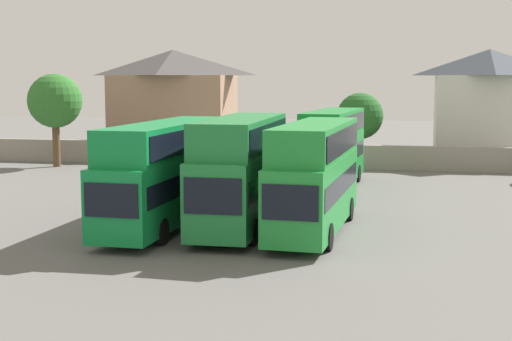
{
  "coord_description": "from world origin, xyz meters",
  "views": [
    {
      "loc": [
        7.19,
        -31.82,
        6.74
      ],
      "look_at": [
        0.0,
        3.0,
        2.28
      ],
      "focal_mm": 51.9,
      "sensor_mm": 36.0,
      "label": 1
    }
  ],
  "objects_px": {
    "bus_3": "(315,171)",
    "house_terrace_centre": "(488,105)",
    "bus_5": "(282,156)",
    "tree_behind_wall": "(360,116)",
    "bus_1": "(166,168)",
    "bus_6": "(333,144)",
    "house_terrace_left": "(173,101)",
    "tree_left_of_lot": "(55,101)",
    "bus_4": "(225,154)",
    "bus_2": "(241,167)"
  },
  "relations": [
    {
      "from": "bus_6",
      "to": "house_terrace_centre",
      "type": "bearing_deg",
      "value": 151.87
    },
    {
      "from": "bus_6",
      "to": "tree_behind_wall",
      "type": "relative_size",
      "value": 1.83
    },
    {
      "from": "bus_3",
      "to": "house_terrace_centre",
      "type": "xyz_separation_m",
      "value": [
        10.13,
        30.16,
        1.88
      ]
    },
    {
      "from": "bus_5",
      "to": "bus_6",
      "type": "height_order",
      "value": "bus_6"
    },
    {
      "from": "bus_2",
      "to": "bus_5",
      "type": "relative_size",
      "value": 0.87
    },
    {
      "from": "house_terrace_left",
      "to": "tree_behind_wall",
      "type": "bearing_deg",
      "value": -18.73
    },
    {
      "from": "house_terrace_left",
      "to": "house_terrace_centre",
      "type": "distance_m",
      "value": 26.78
    },
    {
      "from": "bus_1",
      "to": "bus_4",
      "type": "relative_size",
      "value": 1.1
    },
    {
      "from": "bus_2",
      "to": "bus_3",
      "type": "bearing_deg",
      "value": 85.08
    },
    {
      "from": "bus_3",
      "to": "bus_6",
      "type": "bearing_deg",
      "value": -174.62
    },
    {
      "from": "bus_1",
      "to": "tree_behind_wall",
      "type": "height_order",
      "value": "tree_behind_wall"
    },
    {
      "from": "bus_2",
      "to": "bus_4",
      "type": "xyz_separation_m",
      "value": [
        -4.03,
        13.21,
        -0.82
      ]
    },
    {
      "from": "bus_6",
      "to": "tree_behind_wall",
      "type": "distance_m",
      "value": 12.29
    },
    {
      "from": "bus_2",
      "to": "house_terrace_left",
      "type": "bearing_deg",
      "value": -157.92
    },
    {
      "from": "house_terrace_left",
      "to": "tree_behind_wall",
      "type": "xyz_separation_m",
      "value": [
        16.88,
        -5.72,
        -0.9
      ]
    },
    {
      "from": "bus_1",
      "to": "tree_behind_wall",
      "type": "distance_m",
      "value": 26.6
    },
    {
      "from": "bus_3",
      "to": "bus_4",
      "type": "distance_m",
      "value": 15.36
    },
    {
      "from": "tree_behind_wall",
      "to": "bus_1",
      "type": "bearing_deg",
      "value": -105.41
    },
    {
      "from": "bus_3",
      "to": "bus_6",
      "type": "height_order",
      "value": "bus_3"
    },
    {
      "from": "bus_4",
      "to": "tree_left_of_lot",
      "type": "distance_m",
      "value": 16.66
    },
    {
      "from": "tree_behind_wall",
      "to": "bus_4",
      "type": "bearing_deg",
      "value": -122.05
    },
    {
      "from": "house_terrace_centre",
      "to": "tree_left_of_lot",
      "type": "bearing_deg",
      "value": -162.89
    },
    {
      "from": "bus_3",
      "to": "bus_6",
      "type": "xyz_separation_m",
      "value": [
        -0.6,
        13.46,
        -0.02
      ]
    },
    {
      "from": "bus_1",
      "to": "bus_4",
      "type": "bearing_deg",
      "value": -175.86
    },
    {
      "from": "bus_5",
      "to": "tree_behind_wall",
      "type": "bearing_deg",
      "value": 164.91
    },
    {
      "from": "bus_6",
      "to": "bus_4",
      "type": "bearing_deg",
      "value": -85.28
    },
    {
      "from": "bus_2",
      "to": "house_terrace_centre",
      "type": "distance_m",
      "value": 32.88
    },
    {
      "from": "bus_3",
      "to": "tree_left_of_lot",
      "type": "bearing_deg",
      "value": -129.21
    },
    {
      "from": "bus_3",
      "to": "tree_behind_wall",
      "type": "height_order",
      "value": "tree_behind_wall"
    },
    {
      "from": "bus_6",
      "to": "tree_left_of_lot",
      "type": "height_order",
      "value": "tree_left_of_lot"
    },
    {
      "from": "bus_6",
      "to": "tree_left_of_lot",
      "type": "bearing_deg",
      "value": -102.55
    },
    {
      "from": "bus_5",
      "to": "bus_6",
      "type": "relative_size",
      "value": 1.16
    },
    {
      "from": "bus_1",
      "to": "house_terrace_left",
      "type": "distance_m",
      "value": 32.91
    },
    {
      "from": "bus_3",
      "to": "tree_left_of_lot",
      "type": "height_order",
      "value": "tree_left_of_lot"
    },
    {
      "from": "tree_left_of_lot",
      "to": "tree_behind_wall",
      "type": "xyz_separation_m",
      "value": [
        22.61,
        5.5,
        -1.17
      ]
    },
    {
      "from": "bus_1",
      "to": "bus_3",
      "type": "height_order",
      "value": "bus_3"
    },
    {
      "from": "bus_4",
      "to": "bus_5",
      "type": "height_order",
      "value": "bus_4"
    },
    {
      "from": "bus_3",
      "to": "tree_behind_wall",
      "type": "relative_size",
      "value": 1.88
    },
    {
      "from": "bus_4",
      "to": "tree_left_of_lot",
      "type": "bearing_deg",
      "value": -109.9
    },
    {
      "from": "bus_5",
      "to": "bus_6",
      "type": "bearing_deg",
      "value": 102.99
    },
    {
      "from": "bus_1",
      "to": "bus_5",
      "type": "xyz_separation_m",
      "value": [
        3.17,
        12.82,
        -0.7
      ]
    },
    {
      "from": "bus_1",
      "to": "bus_2",
      "type": "height_order",
      "value": "bus_2"
    },
    {
      "from": "bus_6",
      "to": "tree_left_of_lot",
      "type": "relative_size",
      "value": 1.46
    },
    {
      "from": "bus_2",
      "to": "bus_6",
      "type": "bearing_deg",
      "value": 167.2
    },
    {
      "from": "bus_3",
      "to": "bus_5",
      "type": "relative_size",
      "value": 0.89
    },
    {
      "from": "bus_2",
      "to": "bus_5",
      "type": "distance_m",
      "value": 12.65
    },
    {
      "from": "bus_2",
      "to": "house_terrace_centre",
      "type": "relative_size",
      "value": 1.15
    },
    {
      "from": "bus_1",
      "to": "tree_behind_wall",
      "type": "xyz_separation_m",
      "value": [
        7.06,
        25.63,
        1.11
      ]
    },
    {
      "from": "house_terrace_left",
      "to": "tree_left_of_lot",
      "type": "bearing_deg",
      "value": -117.05
    },
    {
      "from": "bus_2",
      "to": "tree_left_of_lot",
      "type": "distance_m",
      "value": 27.61
    }
  ]
}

